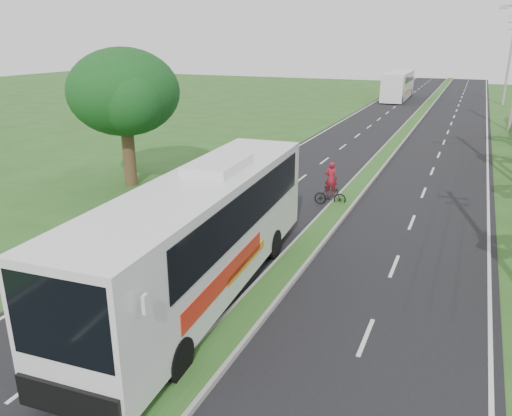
% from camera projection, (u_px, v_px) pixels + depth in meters
% --- Properties ---
extents(ground, '(180.00, 180.00, 0.00)m').
position_uv_depth(ground, '(252.00, 312.00, 15.30)').
color(ground, '#2A511D').
rests_on(ground, ground).
extents(road_asphalt, '(14.00, 160.00, 0.02)m').
position_uv_depth(road_asphalt, '(376.00, 166.00, 32.63)').
color(road_asphalt, black).
rests_on(road_asphalt, ground).
extents(median_strip, '(1.20, 160.00, 0.18)m').
position_uv_depth(median_strip, '(376.00, 165.00, 32.60)').
color(median_strip, gray).
rests_on(median_strip, ground).
extents(lane_edge_left, '(0.12, 160.00, 0.01)m').
position_uv_depth(lane_edge_left, '(281.00, 157.00, 35.17)').
color(lane_edge_left, silver).
rests_on(lane_edge_left, ground).
extents(lane_edge_right, '(0.12, 160.00, 0.01)m').
position_uv_depth(lane_edge_right, '(488.00, 177.00, 30.10)').
color(lane_edge_right, silver).
rests_on(lane_edge_right, ground).
extents(shade_tree, '(6.30, 6.00, 7.54)m').
position_uv_depth(shade_tree, '(123.00, 95.00, 26.94)').
color(shade_tree, '#473321').
rests_on(shade_tree, ground).
extents(utility_pole_d, '(1.60, 0.28, 10.50)m').
position_uv_depth(utility_pole_d, '(510.00, 60.00, 60.62)').
color(utility_pole_d, gray).
rests_on(utility_pole_d, ground).
extents(coach_bus_main, '(3.59, 13.14, 4.20)m').
position_uv_depth(coach_bus_main, '(203.00, 228.00, 15.66)').
color(coach_bus_main, silver).
rests_on(coach_bus_main, ground).
extents(coach_bus_far, '(2.94, 12.62, 3.67)m').
position_uv_depth(coach_bus_far, '(398.00, 84.00, 67.20)').
color(coach_bus_far, white).
rests_on(coach_bus_far, ground).
extents(motorcyclist, '(1.63, 0.68, 2.22)m').
position_uv_depth(motorcyclist, '(330.00, 189.00, 24.77)').
color(motorcyclist, black).
rests_on(motorcyclist, ground).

